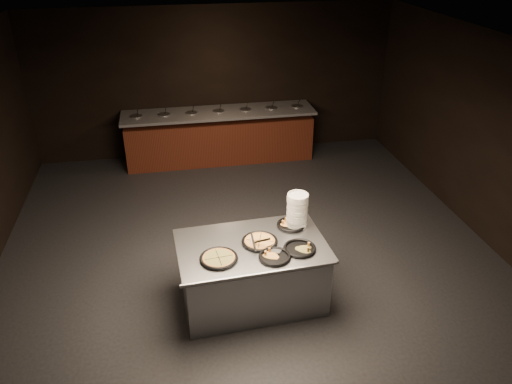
# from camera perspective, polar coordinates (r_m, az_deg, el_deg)

# --- Properties ---
(room) EXTENTS (7.02, 8.02, 2.92)m
(room) POSITION_cam_1_polar(r_m,az_deg,el_deg) (6.27, -0.45, 2.56)
(room) COLOR black
(room) RESTS_ON ground
(salad_bar) EXTENTS (3.70, 0.83, 1.18)m
(salad_bar) POSITION_cam_1_polar(r_m,az_deg,el_deg) (9.91, -4.17, 6.06)
(salad_bar) COLOR #562414
(salad_bar) RESTS_ON ground
(serving_counter) EXTENTS (1.81, 1.21, 0.84)m
(serving_counter) POSITION_cam_1_polar(r_m,az_deg,el_deg) (6.17, -0.48, -9.37)
(serving_counter) COLOR #B4B7BC
(serving_counter) RESTS_ON ground
(plate_stack) EXTENTS (0.26, 0.26, 0.44)m
(plate_stack) POSITION_cam_1_polar(r_m,az_deg,el_deg) (6.18, 4.74, -2.09)
(plate_stack) COLOR silver
(plate_stack) RESTS_ON serving_counter
(pan_veggie_whole) EXTENTS (0.44, 0.44, 0.04)m
(pan_veggie_whole) POSITION_cam_1_polar(r_m,az_deg,el_deg) (5.67, -4.29, -7.55)
(pan_veggie_whole) COLOR black
(pan_veggie_whole) RESTS_ON serving_counter
(pan_cheese_whole) EXTENTS (0.43, 0.43, 0.04)m
(pan_cheese_whole) POSITION_cam_1_polar(r_m,az_deg,el_deg) (5.94, 0.43, -5.65)
(pan_cheese_whole) COLOR black
(pan_cheese_whole) RESTS_ON serving_counter
(pan_cheese_slices_a) EXTENTS (0.36, 0.36, 0.04)m
(pan_cheese_slices_a) POSITION_cam_1_polar(r_m,az_deg,el_deg) (6.26, 4.02, -3.74)
(pan_cheese_slices_a) COLOR black
(pan_cheese_slices_a) RESTS_ON serving_counter
(pan_cheese_slices_b) EXTENTS (0.37, 0.37, 0.04)m
(pan_cheese_slices_b) POSITION_cam_1_polar(r_m,az_deg,el_deg) (5.69, 2.15, -7.38)
(pan_cheese_slices_b) COLOR black
(pan_cheese_slices_b) RESTS_ON serving_counter
(pan_veggie_slices) EXTENTS (0.38, 0.38, 0.04)m
(pan_veggie_slices) POSITION_cam_1_polar(r_m,az_deg,el_deg) (5.84, 5.01, -6.42)
(pan_veggie_slices) COLOR black
(pan_veggie_slices) RESTS_ON serving_counter
(server_left) EXTENTS (0.11, 0.35, 0.17)m
(server_left) POSITION_cam_1_polar(r_m,az_deg,el_deg) (5.82, -0.44, -5.65)
(server_left) COLOR #B4B7BC
(server_left) RESTS_ON serving_counter
(server_right) EXTENTS (0.31, 0.25, 0.17)m
(server_right) POSITION_cam_1_polar(r_m,az_deg,el_deg) (5.79, 1.15, -5.90)
(server_right) COLOR #B4B7BC
(server_right) RESTS_ON serving_counter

